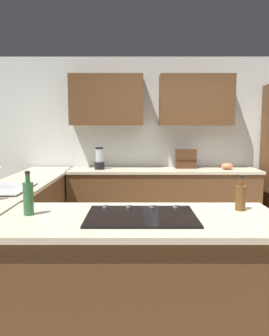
# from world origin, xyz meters

# --- Properties ---
(ground_plane) EXTENTS (14.00, 14.00, 0.00)m
(ground_plane) POSITION_xyz_m (0.00, 0.00, 0.00)
(ground_plane) COLOR #9E937F
(wall_back) EXTENTS (6.00, 0.44, 2.60)m
(wall_back) POSITION_xyz_m (0.07, -2.04, 1.47)
(wall_back) COLOR silver
(wall_back) RESTS_ON ground
(lower_cabinets_back) EXTENTS (2.80, 0.60, 0.86)m
(lower_cabinets_back) POSITION_xyz_m (0.10, -1.72, 0.43)
(lower_cabinets_back) COLOR brown
(lower_cabinets_back) RESTS_ON ground
(countertop_back) EXTENTS (2.84, 0.64, 0.04)m
(countertop_back) POSITION_xyz_m (0.10, -1.72, 0.88)
(countertop_back) COLOR beige
(countertop_back) RESTS_ON lower_cabinets_back
(lower_cabinets_side) EXTENTS (0.60, 2.90, 0.86)m
(lower_cabinets_side) POSITION_xyz_m (1.82, -0.55, 0.43)
(lower_cabinets_side) COLOR brown
(lower_cabinets_side) RESTS_ON ground
(countertop_side) EXTENTS (0.64, 2.94, 0.04)m
(countertop_side) POSITION_xyz_m (1.82, -0.55, 0.88)
(countertop_side) COLOR beige
(countertop_side) RESTS_ON lower_cabinets_side
(island_base) EXTENTS (1.90, 0.81, 0.86)m
(island_base) POSITION_xyz_m (0.48, 0.97, 0.43)
(island_base) COLOR brown
(island_base) RESTS_ON ground
(island_top) EXTENTS (1.98, 0.89, 0.04)m
(island_top) POSITION_xyz_m (0.48, 0.97, 0.88)
(island_top) COLOR beige
(island_top) RESTS_ON island_base
(sink_unit) EXTENTS (0.46, 0.70, 0.23)m
(sink_unit) POSITION_xyz_m (1.83, -0.05, 0.92)
(sink_unit) COLOR #515456
(sink_unit) RESTS_ON countertop_side
(cooktop) EXTENTS (0.76, 0.56, 0.03)m
(cooktop) POSITION_xyz_m (0.48, 0.96, 0.91)
(cooktop) COLOR black
(cooktop) RESTS_ON island_top
(blender) EXTENTS (0.15, 0.15, 0.33)m
(blender) POSITION_xyz_m (1.05, -1.69, 1.04)
(blender) COLOR black
(blender) RESTS_ON countertop_back
(mixing_bowl) EXTENTS (0.18, 0.18, 0.10)m
(mixing_bowl) POSITION_xyz_m (-0.85, -1.69, 0.95)
(mixing_bowl) COLOR #CC724C
(mixing_bowl) RESTS_ON countertop_back
(spice_rack) EXTENTS (0.31, 0.11, 0.29)m
(spice_rack) POSITION_xyz_m (-0.25, -1.80, 1.05)
(spice_rack) COLOR #472B19
(spice_rack) RESTS_ON countertop_back
(oil_bottle) EXTENTS (0.07, 0.07, 0.32)m
(oil_bottle) POSITION_xyz_m (1.28, 0.91, 1.03)
(oil_bottle) COLOR #336B38
(oil_bottle) RESTS_ON island_top
(second_bottle) EXTENTS (0.08, 0.08, 0.27)m
(second_bottle) POSITION_xyz_m (-0.27, 0.77, 1.00)
(second_bottle) COLOR brown
(second_bottle) RESTS_ON island_top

